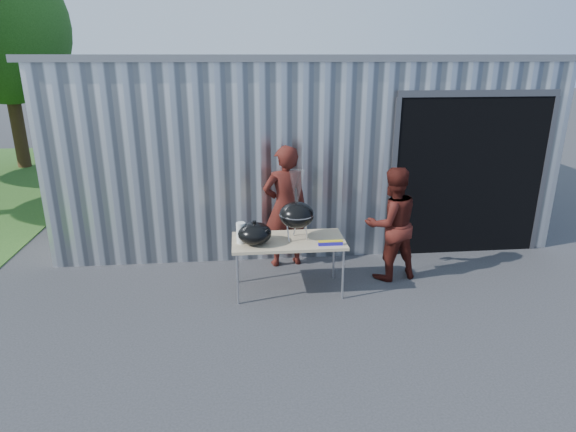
{
  "coord_description": "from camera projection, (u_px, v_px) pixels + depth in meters",
  "views": [
    {
      "loc": [
        -0.3,
        -5.36,
        3.1
      ],
      "look_at": [
        0.32,
        0.7,
        1.05
      ],
      "focal_mm": 30.0,
      "sensor_mm": 36.0,
      "label": 1
    }
  ],
  "objects": [
    {
      "name": "grill_lid",
      "position": [
        255.0,
        233.0,
        6.24
      ],
      "size": [
        0.44,
        0.44,
        0.32
      ],
      "color": "black",
      "rests_on": "folding_table"
    },
    {
      "name": "tree_far",
      "position": [
        1.0,
        28.0,
        12.73
      ],
      "size": [
        3.5,
        3.5,
        5.8
      ],
      "color": "#442D19",
      "rests_on": "ground"
    },
    {
      "name": "ground",
      "position": [
        268.0,
        313.0,
        6.07
      ],
      "size": [
        80.0,
        80.0,
        0.0
      ],
      "primitive_type": "plane",
      "color": "#303032"
    },
    {
      "name": "foil_box",
      "position": [
        330.0,
        243.0,
        6.23
      ],
      "size": [
        0.32,
        0.06,
        0.06
      ],
      "color": "#2019A2",
      "rests_on": "folding_table"
    },
    {
      "name": "person_bystander",
      "position": [
        391.0,
        224.0,
        6.81
      ],
      "size": [
        0.91,
        0.77,
        1.64
      ],
      "primitive_type": "imported",
      "rotation": [
        0.0,
        0.0,
        3.35
      ],
      "color": "#451610",
      "rests_on": "ground"
    },
    {
      "name": "paper_towels",
      "position": [
        241.0,
        233.0,
        6.27
      ],
      "size": [
        0.12,
        0.12,
        0.28
      ],
      "primitive_type": "cylinder",
      "color": "white",
      "rests_on": "folding_table"
    },
    {
      "name": "white_tub",
      "position": [
        247.0,
        233.0,
        6.51
      ],
      "size": [
        0.2,
        0.15,
        0.1
      ],
      "primitive_type": "cube",
      "color": "white",
      "rests_on": "folding_table"
    },
    {
      "name": "folding_table",
      "position": [
        288.0,
        242.0,
        6.44
      ],
      "size": [
        1.5,
        0.75,
        0.75
      ],
      "color": "tan",
      "rests_on": "ground"
    },
    {
      "name": "building",
      "position": [
        298.0,
        134.0,
        9.99
      ],
      "size": [
        8.2,
        6.2,
        3.1
      ],
      "color": "silver",
      "rests_on": "ground"
    },
    {
      "name": "person_cook",
      "position": [
        285.0,
        207.0,
        7.21
      ],
      "size": [
        0.75,
        0.57,
        1.86
      ],
      "primitive_type": "imported",
      "rotation": [
        0.0,
        0.0,
        3.34
      ],
      "color": "#451610",
      "rests_on": "ground"
    },
    {
      "name": "kettle_grill",
      "position": [
        297.0,
        210.0,
        6.31
      ],
      "size": [
        0.47,
        0.47,
        0.94
      ],
      "color": "black",
      "rests_on": "folding_table"
    }
  ]
}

